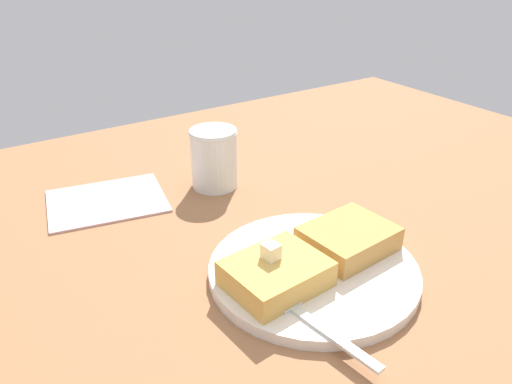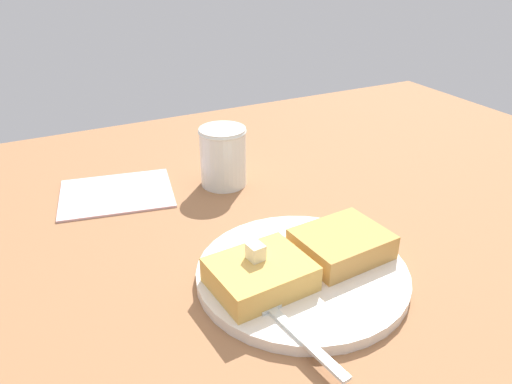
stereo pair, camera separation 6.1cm
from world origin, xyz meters
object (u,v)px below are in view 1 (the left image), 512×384
at_px(napkin, 107,201).
at_px(fork, 301,314).
at_px(plate, 313,270).
at_px(syrup_jar, 213,161).

bearing_deg(napkin, fork, -77.95).
relative_size(plate, syrup_jar, 2.61).
bearing_deg(syrup_jar, fork, -103.99).
distance_m(fork, syrup_jar, 0.31).
height_order(fork, napkin, fork).
relative_size(fork, syrup_jar, 1.87).
bearing_deg(syrup_jar, napkin, 165.87).
bearing_deg(plate, fork, -137.43).
xyz_separation_m(plate, syrup_jar, (0.02, 0.25, 0.03)).
xyz_separation_m(plate, napkin, (-0.13, 0.28, -0.01)).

